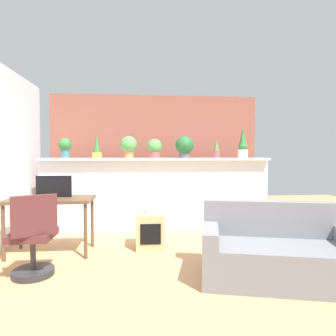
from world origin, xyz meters
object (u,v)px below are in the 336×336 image
at_px(potted_plant_1, 97,148).
at_px(couch, 277,253).
at_px(desk, 51,204).
at_px(tv_monitor, 54,186).
at_px(potted_plant_6, 243,145).
at_px(potted_plant_4, 185,146).
at_px(office_chair, 33,242).
at_px(potted_plant_5, 216,150).
at_px(potted_plant_2, 129,146).
at_px(potted_plant_3, 155,148).
at_px(side_cube_shelf, 150,230).
at_px(vase_on_shelf, 149,207).
at_px(potted_plant_0, 65,146).

bearing_deg(potted_plant_1, couch, -44.65).
relative_size(desk, tv_monitor, 2.35).
relative_size(potted_plant_6, tv_monitor, 1.17).
height_order(potted_plant_4, office_chair, potted_plant_4).
bearing_deg(potted_plant_5, potted_plant_2, 178.95).
height_order(potted_plant_3, couch, potted_plant_3).
bearing_deg(potted_plant_1, desk, -111.63).
bearing_deg(couch, tv_monitor, 156.49).
distance_m(potted_plant_3, desk, 1.97).
relative_size(office_chair, side_cube_shelf, 1.82).
height_order(potted_plant_1, vase_on_shelf, potted_plant_1).
bearing_deg(potted_plant_4, potted_plant_0, -179.99).
xyz_separation_m(side_cube_shelf, vase_on_shelf, (-0.02, 0.03, 0.33)).
height_order(potted_plant_1, couch, potted_plant_1).
distance_m(desk, office_chair, 0.82).
height_order(potted_plant_2, side_cube_shelf, potted_plant_2).
bearing_deg(tv_monitor, office_chair, -88.20).
height_order(potted_plant_4, desk, potted_plant_4).
height_order(potted_plant_0, office_chair, potted_plant_0).
bearing_deg(tv_monitor, potted_plant_0, 95.87).
bearing_deg(tv_monitor, potted_plant_1, 67.90).
bearing_deg(potted_plant_0, potted_plant_5, 0.95).
bearing_deg(potted_plant_4, potted_plant_5, 4.26).
bearing_deg(side_cube_shelf, vase_on_shelf, 119.67).
relative_size(potted_plant_5, office_chair, 0.37).
bearing_deg(vase_on_shelf, tv_monitor, -176.95).
relative_size(potted_plant_4, office_chair, 0.42).
xyz_separation_m(potted_plant_4, side_cube_shelf, (-0.64, -0.95, -1.24)).
distance_m(potted_plant_4, potted_plant_6, 1.08).
bearing_deg(potted_plant_6, potted_plant_3, -178.74).
xyz_separation_m(potted_plant_2, potted_plant_6, (2.06, -0.02, 0.02)).
relative_size(potted_plant_1, potted_plant_6, 0.71).
bearing_deg(office_chair, potted_plant_0, 93.99).
xyz_separation_m(tv_monitor, office_chair, (0.03, -0.85, -0.51)).
height_order(potted_plant_1, potted_plant_6, potted_plant_6).
relative_size(side_cube_shelf, vase_on_shelf, 3.31).
xyz_separation_m(potted_plant_6, side_cube_shelf, (-1.72, -1.00, -1.27)).
xyz_separation_m(tv_monitor, vase_on_shelf, (1.29, 0.07, -0.32)).
bearing_deg(couch, desk, 158.14).
bearing_deg(side_cube_shelf, potted_plant_2, 108.53).
xyz_separation_m(potted_plant_2, couch, (1.65, -2.20, -1.21)).
xyz_separation_m(desk, couch, (2.65, -1.06, -0.38)).
relative_size(potted_plant_1, office_chair, 0.43).
distance_m(side_cube_shelf, vase_on_shelf, 0.33).
xyz_separation_m(potted_plant_2, tv_monitor, (-0.97, -1.06, -0.60)).
distance_m(potted_plant_6, desk, 3.36).
xyz_separation_m(potted_plant_1, potted_plant_3, (1.00, -0.04, 0.01)).
bearing_deg(potted_plant_0, potted_plant_3, 0.57).
xyz_separation_m(potted_plant_0, couch, (2.72, -2.13, -1.19)).
distance_m(office_chair, couch, 2.62).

